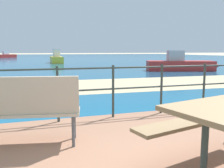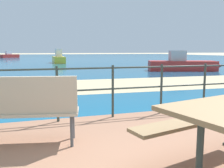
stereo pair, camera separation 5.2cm
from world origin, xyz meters
TOP-DOWN VIEW (x-y plane):
  - sea_water at (0.00, 40.00)m, footprint 90.00×90.00m
  - beach_strip at (0.00, 6.81)m, footprint 54.09×5.41m
  - park_bench at (-1.64, 1.48)m, footprint 1.76×0.74m
  - railing_fence at (0.00, 2.43)m, footprint 5.94×0.04m
  - boat_near at (-6.31, 44.90)m, footprint 3.36×2.95m
  - boat_mid at (0.62, 23.86)m, footprint 1.11×4.59m
  - boat_far at (7.42, 11.52)m, footprint 4.69×2.49m

SIDE VIEW (x-z plane):
  - sea_water at x=0.00m, z-range 0.00..0.01m
  - beach_strip at x=0.00m, z-range 0.00..0.01m
  - boat_near at x=-6.31m, z-range -0.20..0.96m
  - boat_far at x=7.42m, z-range -0.24..1.03m
  - boat_mid at x=0.62m, z-range -0.28..1.15m
  - park_bench at x=-1.64m, z-range 0.14..1.05m
  - railing_fence at x=0.00m, z-range 0.18..1.13m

